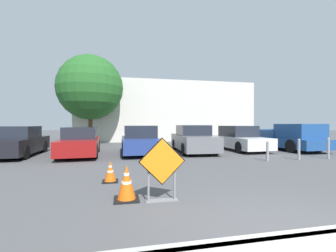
% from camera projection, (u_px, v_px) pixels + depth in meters
% --- Properties ---
extents(ground_plane, '(96.00, 96.00, 0.00)m').
position_uv_depth(ground_plane, '(163.00, 152.00, 12.81)').
color(ground_plane, '#4C4C4F').
extents(curb_lip, '(30.33, 0.20, 0.14)m').
position_uv_depth(curb_lip, '(300.00, 238.00, 3.03)').
color(curb_lip, '#ADAAA3').
rests_on(curb_lip, ground_plane).
extents(road_closed_sign, '(0.98, 0.20, 1.33)m').
position_uv_depth(road_closed_sign, '(162.00, 167.00, 4.63)').
color(road_closed_sign, black).
rests_on(road_closed_sign, ground_plane).
extents(traffic_cone_nearest, '(0.52, 0.52, 0.74)m').
position_uv_depth(traffic_cone_nearest, '(127.00, 183.00, 4.74)').
color(traffic_cone_nearest, black).
rests_on(traffic_cone_nearest, ground_plane).
extents(traffic_cone_second, '(0.43, 0.43, 0.58)m').
position_uv_depth(traffic_cone_second, '(110.00, 172.00, 6.22)').
color(traffic_cone_second, black).
rests_on(traffic_cone_second, ground_plane).
extents(parked_car_nearest, '(1.92, 4.34, 1.49)m').
position_uv_depth(parked_car_nearest, '(17.00, 142.00, 11.20)').
color(parked_car_nearest, black).
rests_on(parked_car_nearest, ground_plane).
extents(parked_car_second, '(2.01, 4.62, 1.44)m').
position_uv_depth(parked_car_second, '(80.00, 142.00, 11.48)').
color(parked_car_second, maroon).
rests_on(parked_car_second, ground_plane).
extents(parked_car_third, '(1.94, 4.33, 1.51)m').
position_uv_depth(parked_car_third, '(140.00, 141.00, 12.15)').
color(parked_car_third, navy).
rests_on(parked_car_third, ground_plane).
extents(parked_car_fourth, '(2.09, 4.53, 1.53)m').
position_uv_depth(parked_car_fourth, '(193.00, 140.00, 12.85)').
color(parked_car_fourth, slate).
rests_on(parked_car_fourth, ground_plane).
extents(parked_car_fifth, '(1.99, 4.64, 1.49)m').
position_uv_depth(parked_car_fifth, '(238.00, 139.00, 13.85)').
color(parked_car_fifth, silver).
rests_on(parked_car_fifth, ground_plane).
extents(pickup_truck, '(2.15, 5.42, 1.60)m').
position_uv_depth(pickup_truck, '(289.00, 138.00, 13.88)').
color(pickup_truck, navy).
rests_on(pickup_truck, ground_plane).
extents(bollard_nearest, '(0.12, 0.12, 0.87)m').
position_uv_depth(bollard_nearest, '(268.00, 150.00, 9.67)').
color(bollard_nearest, gray).
rests_on(bollard_nearest, ground_plane).
extents(bollard_second, '(0.12, 0.12, 0.94)m').
position_uv_depth(bollard_second, '(299.00, 149.00, 9.99)').
color(bollard_second, gray).
rests_on(bollard_second, ground_plane).
extents(bollard_third, '(0.12, 0.12, 0.98)m').
position_uv_depth(bollard_third, '(328.00, 148.00, 10.32)').
color(bollard_third, gray).
rests_on(bollard_third, ground_plane).
extents(building_facade_backdrop, '(16.68, 5.00, 5.61)m').
position_uv_depth(building_facade_backdrop, '(165.00, 112.00, 22.64)').
color(building_facade_backdrop, beige).
rests_on(building_facade_backdrop, ground_plane).
extents(street_tree_behind_lot, '(4.95, 4.95, 6.87)m').
position_uv_depth(street_tree_behind_lot, '(90.00, 88.00, 17.22)').
color(street_tree_behind_lot, '#513823').
rests_on(street_tree_behind_lot, ground_plane).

